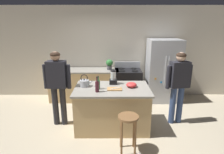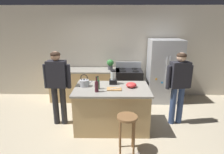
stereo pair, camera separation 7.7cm
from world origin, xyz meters
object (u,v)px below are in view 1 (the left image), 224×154
object	(u,v)px
blender_appliance	(113,78)
person_by_island_left	(57,82)
person_by_sink_right	(179,81)
potted_plant	(109,64)
mixing_bowl	(131,85)
bottle_olive_oil	(98,84)
tea_kettle	(84,83)
refrigerator	(163,71)
bar_stool	(128,124)
bottle_wine	(97,86)
cutting_board	(115,89)
stove_range	(128,85)
chef_knife	(115,88)
kitchen_island	(112,108)

from	to	relation	value
blender_appliance	person_by_island_left	bearing A→B (deg)	-173.09
person_by_sink_right	potted_plant	world-z (taller)	person_by_sink_right
potted_plant	mixing_bowl	world-z (taller)	potted_plant
bottle_olive_oil	tea_kettle	distance (m)	0.35
potted_plant	refrigerator	bearing A→B (deg)	-1.87
bar_stool	tea_kettle	size ratio (longest dim) A/B	2.55
bottle_wine	cutting_board	bearing A→B (deg)	21.84
stove_range	blender_appliance	bearing A→B (deg)	-109.51
chef_knife	blender_appliance	bearing A→B (deg)	71.28
blender_appliance	chef_knife	size ratio (longest dim) A/B	1.43
person_by_island_left	mixing_bowl	world-z (taller)	person_by_island_left
person_by_island_left	bottle_olive_oil	xyz separation A→B (m)	(0.90, -0.19, 0.00)
bottle_wine	potted_plant	bearing A→B (deg)	82.60
cutting_board	blender_appliance	bearing A→B (deg)	93.46
person_by_island_left	chef_knife	xyz separation A→B (m)	(1.25, -0.22, -0.07)
bottle_wine	mixing_bowl	size ratio (longest dim) A/B	1.40
tea_kettle	mixing_bowl	bearing A→B (deg)	-2.89
person_by_island_left	potted_plant	world-z (taller)	person_by_island_left
bottle_wine	chef_knife	size ratio (longest dim) A/B	1.44
stove_range	kitchen_island	bearing A→B (deg)	-107.20
person_by_sink_right	cutting_board	bearing A→B (deg)	-168.98
cutting_board	kitchen_island	bearing A→B (deg)	118.00
kitchen_island	potted_plant	size ratio (longest dim) A/B	5.28
potted_plant	person_by_island_left	bearing A→B (deg)	-127.97
person_by_island_left	potted_plant	xyz separation A→B (m)	(1.11, 1.43, 0.08)
bar_stool	blender_appliance	xyz separation A→B (m)	(-0.25, 1.11, 0.50)
stove_range	potted_plant	xyz separation A→B (m)	(-0.54, 0.03, 0.62)
refrigerator	bottle_olive_oil	xyz separation A→B (m)	(-1.76, -1.56, 0.12)
blender_appliance	kitchen_island	bearing A→B (deg)	-95.83
person_by_sink_right	chef_knife	size ratio (longest dim) A/B	7.45
person_by_sink_right	cutting_board	xyz separation A→B (m)	(-1.41, -0.27, -0.07)
bottle_olive_oil	bottle_wine	size ratio (longest dim) A/B	0.87
bar_stool	bottle_wine	bearing A→B (deg)	133.30
stove_range	potted_plant	world-z (taller)	potted_plant
kitchen_island	bottle_wine	bearing A→B (deg)	-141.99
potted_plant	bottle_olive_oil	bearing A→B (deg)	-97.67
blender_appliance	bottle_olive_oil	size ratio (longest dim) A/B	1.14
potted_plant	kitchen_island	bearing A→B (deg)	-87.57
potted_plant	cutting_board	xyz separation A→B (m)	(0.12, -1.64, -0.16)
bottle_wine	tea_kettle	xyz separation A→B (m)	(-0.30, 0.33, -0.04)
blender_appliance	cutting_board	distance (m)	0.38
stove_range	cutting_board	bearing A→B (deg)	-104.63
bottle_olive_oil	tea_kettle	size ratio (longest dim) A/B	1.00
refrigerator	person_by_island_left	xyz separation A→B (m)	(-2.65, -1.38, 0.12)
stove_range	chef_knife	bearing A→B (deg)	-103.96
refrigerator	bottle_wine	distance (m)	2.48
stove_range	bottle_olive_oil	bearing A→B (deg)	-115.45
mixing_bowl	chef_knife	world-z (taller)	mixing_bowl
refrigerator	mixing_bowl	bearing A→B (deg)	-126.19
potted_plant	person_by_sink_right	bearing A→B (deg)	-41.88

